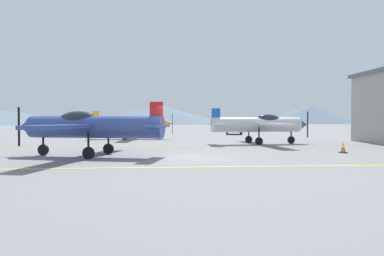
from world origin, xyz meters
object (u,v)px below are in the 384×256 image
object	(u,v)px
airplane_near	(89,126)
airplane_far	(132,123)
car_sedan	(234,128)
traffic_cone_front	(343,148)
airplane_mid	(260,124)

from	to	relation	value
airplane_near	airplane_far	distance (m)	15.49
airplane_near	airplane_far	bearing A→B (deg)	88.49
car_sedan	traffic_cone_front	bearing A→B (deg)	-87.29
airplane_near	car_sedan	size ratio (longest dim) A/B	1.97
airplane_near	car_sedan	bearing A→B (deg)	63.96
airplane_mid	traffic_cone_front	bearing A→B (deg)	-69.27
car_sedan	airplane_far	bearing A→B (deg)	-140.27
airplane_mid	airplane_far	distance (m)	12.95
airplane_near	airplane_mid	distance (m)	13.50
airplane_far	traffic_cone_front	xyz separation A→B (m)	(13.22, -14.68, -1.23)
airplane_mid	traffic_cone_front	world-z (taller)	airplane_mid
airplane_mid	traffic_cone_front	distance (m)	7.72
airplane_far	car_sedan	distance (m)	15.68
airplane_mid	airplane_far	bearing A→B (deg)	144.32
airplane_mid	car_sedan	world-z (taller)	airplane_mid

